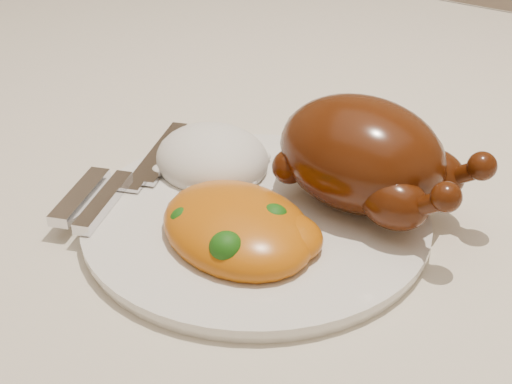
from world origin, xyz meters
The scene contains 7 objects.
dining_table centered at (0.00, 0.00, 0.67)m, with size 1.60×0.90×0.76m.
tablecloth centered at (0.00, 0.00, 0.74)m, with size 1.73×1.03×0.18m.
dinner_plate centered at (0.13, -0.17, 0.77)m, with size 0.27×0.27×0.01m, color white.
roast_chicken centered at (0.19, -0.10, 0.82)m, with size 0.17×0.12×0.09m.
rice_mound centered at (0.06, -0.13, 0.79)m, with size 0.12×0.11×0.05m.
mac_and_cheese centered at (0.15, -0.20, 0.79)m, with size 0.15×0.13×0.05m.
cutlery centered at (0.02, -0.20, 0.79)m, with size 0.08×0.19×0.01m.
Camera 1 is at (0.41, -0.55, 1.09)m, focal length 50.00 mm.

